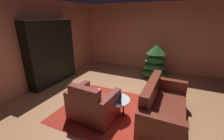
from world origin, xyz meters
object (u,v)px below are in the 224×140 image
at_px(bookshelf_unit, 55,54).
at_px(book_stack_on_table, 115,97).
at_px(coffee_table, 117,101).
at_px(couch_red, 162,109).
at_px(bottle_on_table, 120,98).
at_px(armchair_red, 93,105).
at_px(decorated_tree, 155,61).

xyz_separation_m(bookshelf_unit, book_stack_on_table, (2.69, -0.94, -0.53)).
bearing_deg(coffee_table, bookshelf_unit, 161.16).
bearing_deg(coffee_table, couch_red, 11.78).
distance_m(couch_red, bottle_on_table, 0.95).
bearing_deg(bottle_on_table, couch_red, 20.44).
xyz_separation_m(bookshelf_unit, couch_red, (3.72, -0.73, -0.67)).
height_order(coffee_table, book_stack_on_table, book_stack_on_table).
height_order(armchair_red, bottle_on_table, armchair_red).
relative_size(book_stack_on_table, decorated_tree, 0.16).
bearing_deg(book_stack_on_table, couch_red, 11.60).
height_order(bookshelf_unit, armchair_red, bookshelf_unit).
xyz_separation_m(armchair_red, bottle_on_table, (0.57, 0.21, 0.22)).
distance_m(couch_red, decorated_tree, 2.65).
bearing_deg(couch_red, decorated_tree, 103.58).
relative_size(armchair_red, decorated_tree, 0.84).
distance_m(bookshelf_unit, coffee_table, 2.96).
bearing_deg(bottle_on_table, decorated_tree, 85.10).
bearing_deg(armchair_red, couch_red, 20.36).
relative_size(coffee_table, decorated_tree, 0.49).
relative_size(bookshelf_unit, bottle_on_table, 6.96).
xyz_separation_m(bookshelf_unit, armchair_red, (2.29, -1.26, -0.67)).
distance_m(bookshelf_unit, armchair_red, 2.70).
height_order(bottle_on_table, decorated_tree, decorated_tree).
bearing_deg(couch_red, coffee_table, -168.22).
height_order(bookshelf_unit, decorated_tree, bookshelf_unit).
xyz_separation_m(bottle_on_table, decorated_tree, (0.25, 2.88, 0.10)).
relative_size(couch_red, decorated_tree, 1.47).
xyz_separation_m(couch_red, decorated_tree, (-0.62, 2.56, 0.32)).
bearing_deg(armchair_red, bottle_on_table, 20.23).
height_order(coffee_table, bottle_on_table, bottle_on_table).
bearing_deg(coffee_table, armchair_red, -144.03).
bearing_deg(bookshelf_unit, coffee_table, -18.84).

